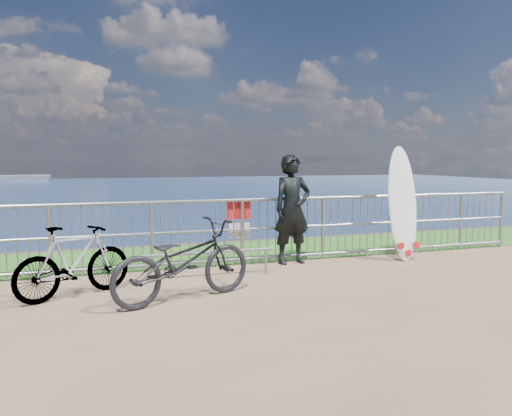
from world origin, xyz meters
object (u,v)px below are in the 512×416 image
object	(u,v)px
surfer	(292,210)
bicycle_far	(74,261)
surfboard	(403,207)
bicycle_near	(183,261)

from	to	relation	value
surfer	bicycle_far	distance (m)	3.67
surfboard	bicycle_near	world-z (taller)	surfboard
bicycle_near	bicycle_far	size ratio (longest dim) A/B	1.23
bicycle_near	bicycle_far	bearing A→B (deg)	45.88
surfer	bicycle_near	xyz separation A→B (m)	(-2.17, -1.66, -0.42)
surfboard	bicycle_far	xyz separation A→B (m)	(-5.46, -0.74, -0.46)
bicycle_near	bicycle_far	xyz separation A→B (m)	(-1.31, 0.61, -0.04)
surfer	surfboard	size ratio (longest dim) A/B	0.91
surfer	bicycle_far	world-z (taller)	surfer
surfboard	bicycle_far	bearing A→B (deg)	-172.32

